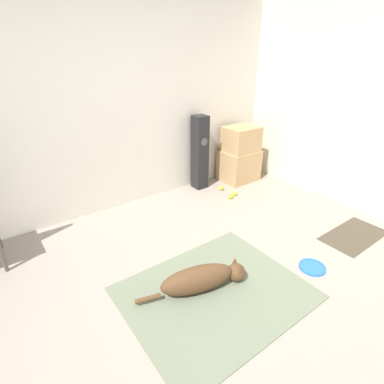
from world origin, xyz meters
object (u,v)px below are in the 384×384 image
(floor_speaker, at_px, (200,153))
(cardboard_box_lower, at_px, (239,165))
(tennis_ball_by_boxes, at_px, (231,196))
(frisbee, at_px, (312,267))
(cardboard_box_upper, at_px, (241,139))
(dog, at_px, (202,278))
(tennis_ball_loose_on_carpet, at_px, (221,188))
(tennis_ball_near_speaker, at_px, (235,193))

(floor_speaker, bearing_deg, cardboard_box_lower, -11.88)
(floor_speaker, xyz_separation_m, tennis_ball_by_boxes, (0.11, -0.56, -0.49))
(frisbee, bearing_deg, floor_speaker, 82.98)
(cardboard_box_upper, bearing_deg, tennis_ball_by_boxes, -142.94)
(dog, relative_size, tennis_ball_by_boxes, 14.25)
(dog, distance_m, floor_speaker, 2.13)
(cardboard_box_lower, distance_m, tennis_ball_loose_on_carpet, 0.53)
(tennis_ball_by_boxes, xyz_separation_m, tennis_ball_loose_on_carpet, (0.07, 0.28, 0.00))
(cardboard_box_upper, relative_size, tennis_ball_by_boxes, 7.27)
(tennis_ball_near_speaker, bearing_deg, dog, -141.85)
(dog, xyz_separation_m, frisbee, (1.00, -0.39, -0.11))
(tennis_ball_near_speaker, bearing_deg, cardboard_box_upper, 40.49)
(tennis_ball_by_boxes, height_order, tennis_ball_loose_on_carpet, same)
(dog, height_order, cardboard_box_upper, cardboard_box_upper)
(tennis_ball_loose_on_carpet, bearing_deg, dog, -135.80)
(dog, xyz_separation_m, tennis_ball_by_boxes, (1.36, 1.12, -0.09))
(tennis_ball_by_boxes, bearing_deg, floor_speaker, 100.76)
(cardboard_box_upper, distance_m, floor_speaker, 0.68)
(frisbee, distance_m, tennis_ball_near_speaker, 1.61)
(frisbee, xyz_separation_m, tennis_ball_by_boxes, (0.36, 1.51, 0.02))
(cardboard_box_lower, distance_m, tennis_ball_near_speaker, 0.62)
(dog, relative_size, cardboard_box_lower, 1.74)
(tennis_ball_by_boxes, bearing_deg, cardboard_box_lower, 37.69)
(frisbee, xyz_separation_m, tennis_ball_near_speaker, (0.47, 1.54, 0.02))
(frisbee, xyz_separation_m, cardboard_box_upper, (0.91, 1.92, 0.63))
(dog, distance_m, tennis_ball_loose_on_carpet, 2.00)
(tennis_ball_by_boxes, bearing_deg, frisbee, -103.48)
(cardboard_box_lower, bearing_deg, floor_speaker, 168.12)
(dog, xyz_separation_m, cardboard_box_lower, (1.91, 1.54, 0.11))
(frisbee, bearing_deg, dog, 158.72)
(dog, xyz_separation_m, floor_speaker, (1.26, 1.68, 0.40))
(tennis_ball_by_boxes, bearing_deg, tennis_ball_loose_on_carpet, 75.48)
(floor_speaker, distance_m, tennis_ball_loose_on_carpet, 0.59)
(dog, relative_size, cardboard_box_upper, 1.96)
(tennis_ball_by_boxes, height_order, tennis_ball_near_speaker, same)
(dog, height_order, tennis_ball_near_speaker, dog)
(tennis_ball_loose_on_carpet, bearing_deg, frisbee, -103.64)
(frisbee, height_order, tennis_ball_by_boxes, tennis_ball_by_boxes)
(dog, height_order, tennis_ball_loose_on_carpet, dog)
(cardboard_box_lower, distance_m, cardboard_box_upper, 0.41)
(floor_speaker, bearing_deg, cardboard_box_upper, -12.66)
(frisbee, bearing_deg, tennis_ball_loose_on_carpet, 76.36)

